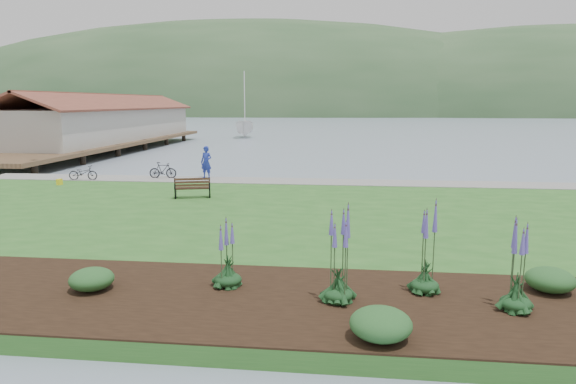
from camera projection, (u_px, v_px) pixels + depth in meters
name	position (u px, v px, depth m)	size (l,w,h in m)	color
ground	(269.00, 217.00, 20.79)	(600.00, 600.00, 0.00)	gray
lawn	(260.00, 223.00, 18.80)	(34.00, 20.00, 0.40)	#285E21
shoreline_path	(288.00, 181.00, 27.47)	(34.00, 2.20, 0.03)	gray
garden_bed	(339.00, 303.00, 10.79)	(24.00, 4.40, 0.04)	black
far_hillside	(395.00, 115.00, 184.87)	(580.00, 80.00, 38.00)	#2F512D
pier_pavilion	(107.00, 123.00, 49.53)	(8.00, 36.00, 5.40)	#4C3826
park_bench	(192.00, 187.00, 22.62)	(1.65, 1.02, 0.96)	black
person	(206.00, 160.00, 28.40)	(0.77, 0.53, 2.11)	#213099
bicycle_a	(83.00, 173.00, 27.86)	(1.53, 0.53, 0.80)	black
bicycle_b	(163.00, 170.00, 28.49)	(1.51, 0.44, 0.91)	black
sailboat	(245.00, 138.00, 67.79)	(10.37, 10.56, 27.34)	silver
pannier	(59.00, 182.00, 26.31)	(0.19, 0.29, 0.31)	yellow
echium_0	(339.00, 256.00, 10.63)	(0.62, 0.62, 2.30)	#133418
echium_1	(426.00, 253.00, 11.18)	(0.62, 0.62, 2.31)	#133418
echium_2	(518.00, 273.00, 10.20)	(0.62, 0.62, 1.96)	#133418
echium_4	(228.00, 258.00, 11.59)	(0.62, 0.62, 1.80)	#133418
shrub_0	(92.00, 279.00, 11.44)	(0.98, 0.98, 0.49)	#1E4C21
shrub_1	(381.00, 324.00, 9.05)	(1.11, 1.11, 0.56)	#1E4C21
shrub_2	(550.00, 280.00, 11.34)	(1.06, 1.06, 0.53)	#1E4C21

